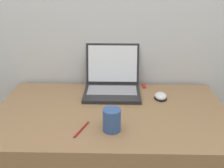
% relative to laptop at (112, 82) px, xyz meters
% --- Properties ---
extents(wall_back, '(7.00, 0.04, 2.50)m').
position_rel_laptop_xyz_m(wall_back, '(-0.00, 0.15, 0.45)').
color(wall_back, silver).
rests_on(wall_back, ground_plane).
extents(desk, '(1.21, 0.71, 0.74)m').
position_rel_laptop_xyz_m(desk, '(-0.00, -0.25, -0.43)').
color(desk, '#936D47').
rests_on(desk, ground_plane).
extents(laptop, '(0.33, 0.32, 0.26)m').
position_rel_laptop_xyz_m(laptop, '(0.00, 0.00, 0.00)').
color(laptop, '#232326').
rests_on(laptop, desk).
extents(drink_cup, '(0.08, 0.08, 0.10)m').
position_rel_laptop_xyz_m(drink_cup, '(0.01, -0.43, -0.00)').
color(drink_cup, '#33518C').
rests_on(drink_cup, desk).
extents(computer_mouse, '(0.07, 0.09, 0.04)m').
position_rel_laptop_xyz_m(computer_mouse, '(0.28, -0.10, -0.04)').
color(computer_mouse, black).
rests_on(computer_mouse, desk).
extents(usb_stick, '(0.02, 0.06, 0.01)m').
position_rel_laptop_xyz_m(usb_stick, '(0.20, 0.07, -0.05)').
color(usb_stick, '#B2261E').
rests_on(usb_stick, desk).
extents(pen, '(0.06, 0.13, 0.01)m').
position_rel_laptop_xyz_m(pen, '(-0.13, -0.44, -0.05)').
color(pen, '#A51E1E').
rests_on(pen, desk).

